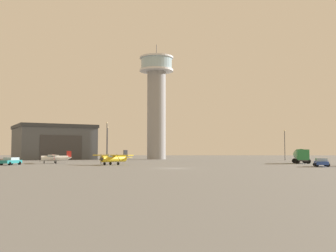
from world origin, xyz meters
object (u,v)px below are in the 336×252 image
object	(u,v)px
airplane_white	(55,158)
car_teal	(11,161)
car_blue	(321,162)
light_post_north	(107,138)
control_tower	(156,98)
airplane_yellow	(114,158)
truck_fuel_tanker_green	(301,155)
light_post_east	(285,142)
light_post_centre	(107,140)

from	to	relation	value
airplane_white	car_teal	world-z (taller)	airplane_white
car_blue	light_post_north	size ratio (longest dim) A/B	0.48
control_tower	airplane_yellow	world-z (taller)	control_tower
airplane_yellow	car_teal	bearing A→B (deg)	-50.57
truck_fuel_tanker_green	control_tower	bearing A→B (deg)	-137.11
airplane_yellow	truck_fuel_tanker_green	bearing A→B (deg)	142.31
airplane_yellow	truck_fuel_tanker_green	size ratio (longest dim) A/B	1.39
car_blue	light_post_east	xyz separation A→B (m)	(4.68, 43.76, 4.19)
control_tower	airplane_white	size ratio (longest dim) A/B	4.40
light_post_north	light_post_centre	distance (m)	9.97
airplane_yellow	car_teal	distance (m)	18.46
light_post_centre	control_tower	bearing A→B (deg)	55.25
light_post_east	light_post_centre	size ratio (longest dim) A/B	0.89
truck_fuel_tanker_green	light_post_east	world-z (taller)	light_post_east
control_tower	light_post_east	distance (m)	42.11
truck_fuel_tanker_green	car_teal	distance (m)	56.00
airplane_white	airplane_yellow	distance (m)	16.33
car_teal	light_post_centre	size ratio (longest dim) A/B	0.49
control_tower	car_blue	bearing A→B (deg)	-63.06
car_blue	light_post_centre	world-z (taller)	light_post_centre
airplane_white	light_post_east	bearing A→B (deg)	-176.90
car_teal	light_post_centre	xyz separation A→B (m)	(10.00, 38.08, 4.71)
truck_fuel_tanker_green	car_teal	world-z (taller)	truck_fuel_tanker_green
control_tower	light_post_east	world-z (taller)	control_tower
airplane_white	car_blue	distance (m)	50.77
truck_fuel_tanker_green	light_post_north	world-z (taller)	light_post_north
control_tower	airplane_white	bearing A→B (deg)	-110.90
light_post_centre	truck_fuel_tanker_green	bearing A→B (deg)	-30.25
control_tower	airplane_yellow	distance (m)	57.25
airplane_yellow	light_post_east	size ratio (longest dim) A/B	0.99
airplane_white	car_blue	bearing A→B (deg)	137.20
truck_fuel_tanker_green	light_post_east	distance (m)	26.59
car_blue	light_post_north	world-z (taller)	light_post_north
airplane_yellow	truck_fuel_tanker_green	distance (m)	37.85
car_teal	light_post_north	world-z (taller)	light_post_north
light_post_north	light_post_centre	bearing A→B (deg)	100.17
truck_fuel_tanker_green	light_post_centre	bearing A→B (deg)	-114.29
airplane_yellow	light_post_north	size ratio (longest dim) A/B	0.83
control_tower	airplane_white	xyz separation A→B (m)	(-17.31, -45.34, -18.03)
airplane_yellow	car_teal	xyz separation A→B (m)	(-18.41, -1.20, -0.52)
truck_fuel_tanker_green	light_post_centre	size ratio (longest dim) A/B	0.64
airplane_yellow	light_post_north	world-z (taller)	light_post_north
control_tower	light_post_north	world-z (taller)	control_tower
airplane_white	airplane_yellow	xyz separation A→B (m)	(13.68, -8.91, 0.08)
truck_fuel_tanker_green	light_post_east	bearing A→B (deg)	179.36
control_tower	light_post_centre	xyz separation A→B (m)	(-12.05, -17.37, -13.76)
light_post_north	light_post_centre	xyz separation A→B (m)	(-1.76, 9.81, -0.29)
airplane_white	truck_fuel_tanker_green	world-z (taller)	truck_fuel_tanker_green
control_tower	truck_fuel_tanker_green	size ratio (longest dim) A/B	6.18
airplane_yellow	car_teal	world-z (taller)	airplane_yellow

